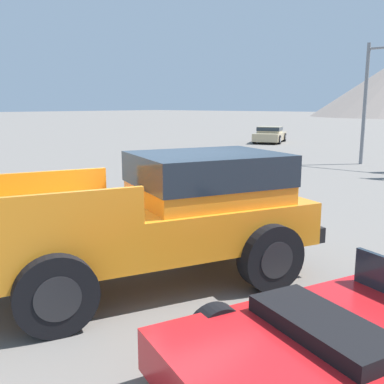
# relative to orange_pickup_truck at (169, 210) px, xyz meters

# --- Properties ---
(ground_plane) EXTENTS (320.00, 320.00, 0.00)m
(ground_plane) POSITION_rel_orange_pickup_truck_xyz_m (-0.35, 0.16, -1.12)
(ground_plane) COLOR slate
(orange_pickup_truck) EXTENTS (3.82, 5.49, 1.95)m
(orange_pickup_truck) POSITION_rel_orange_pickup_truck_xyz_m (0.00, 0.00, 0.00)
(orange_pickup_truck) COLOR orange
(orange_pickup_truck) RESTS_ON ground_plane
(red_convertible_car) EXTENTS (3.33, 4.86, 1.02)m
(red_convertible_car) POSITION_rel_orange_pickup_truck_xyz_m (3.28, -0.42, -0.72)
(red_convertible_car) COLOR red
(red_convertible_car) RESTS_ON ground_plane
(parked_car_tan) EXTENTS (3.09, 4.40, 1.15)m
(parked_car_tan) POSITION_rel_orange_pickup_truck_xyz_m (-12.20, 23.50, -0.53)
(parked_car_tan) COLOR tan
(parked_car_tan) RESTS_ON ground_plane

